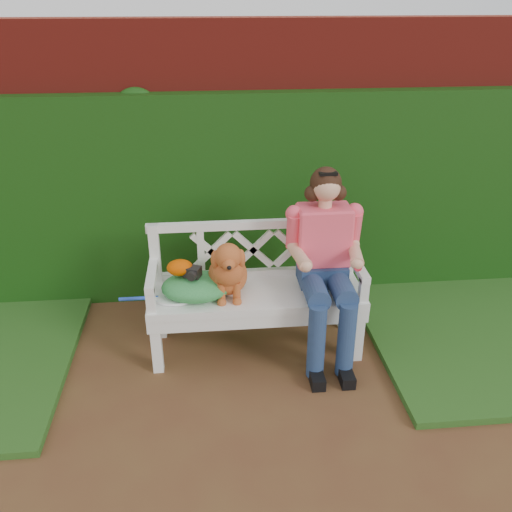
{
  "coord_description": "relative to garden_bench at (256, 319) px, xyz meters",
  "views": [
    {
      "loc": [
        -0.1,
        -2.45,
        2.38
      ],
      "look_at": [
        0.22,
        0.84,
        0.75
      ],
      "focal_mm": 38.0,
      "sensor_mm": 36.0,
      "label": 1
    }
  ],
  "objects": [
    {
      "name": "ground",
      "position": [
        -0.22,
        -0.84,
        -0.24
      ],
      "size": [
        60.0,
        60.0,
        0.0
      ],
      "primitive_type": "plane",
      "color": "brown"
    },
    {
      "name": "brick_wall",
      "position": [
        -0.22,
        1.06,
        0.86
      ],
      "size": [
        10.0,
        0.3,
        2.2
      ],
      "primitive_type": "cube",
      "color": "maroon",
      "rests_on": "ground"
    },
    {
      "name": "ivy_hedge",
      "position": [
        -0.22,
        0.84,
        0.61
      ],
      "size": [
        10.0,
        0.18,
        1.7
      ],
      "primitive_type": "cube",
      "color": "#154210",
      "rests_on": "ground"
    },
    {
      "name": "garden_bench",
      "position": [
        0.0,
        0.0,
        0.0
      ],
      "size": [
        1.63,
        0.73,
        0.48
      ],
      "primitive_type": null,
      "rotation": [
        0.0,
        0.0,
        0.09
      ],
      "color": "white",
      "rests_on": "ground"
    },
    {
      "name": "seated_woman",
      "position": [
        0.46,
        -0.02,
        0.41
      ],
      "size": [
        0.77,
        0.88,
        1.3
      ],
      "primitive_type": null,
      "rotation": [
        0.0,
        0.0,
        -0.37
      ],
      "color": "#F82965",
      "rests_on": "ground"
    },
    {
      "name": "dog",
      "position": [
        -0.2,
        -0.03,
        0.46
      ],
      "size": [
        0.41,
        0.47,
        0.44
      ],
      "primitive_type": null,
      "rotation": [
        0.0,
        0.0,
        0.37
      ],
      "color": "#97542D",
      "rests_on": "garden_bench"
    },
    {
      "name": "tennis_racket",
      "position": [
        -0.59,
        -0.05,
        0.25
      ],
      "size": [
        0.6,
        0.43,
        0.03
      ],
      "primitive_type": null,
      "rotation": [
        0.0,
        0.0,
        0.4
      ],
      "color": "white",
      "rests_on": "garden_bench"
    },
    {
      "name": "green_bag",
      "position": [
        -0.41,
        -0.04,
        0.32
      ],
      "size": [
        0.52,
        0.43,
        0.16
      ],
      "primitive_type": null,
      "rotation": [
        0.0,
        0.0,
        -0.14
      ],
      "color": "#1B7918",
      "rests_on": "garden_bench"
    },
    {
      "name": "camera_item",
      "position": [
        -0.44,
        -0.05,
        0.44
      ],
      "size": [
        0.13,
        0.12,
        0.07
      ],
      "primitive_type": "cube",
      "rotation": [
        0.0,
        0.0,
        -0.43
      ],
      "color": "black",
      "rests_on": "green_bag"
    },
    {
      "name": "baseball_glove",
      "position": [
        -0.52,
        -0.02,
        0.46
      ],
      "size": [
        0.18,
        0.13,
        0.11
      ],
      "primitive_type": "ellipsoid",
      "rotation": [
        0.0,
        0.0,
        0.02
      ],
      "color": "#CA4600",
      "rests_on": "green_bag"
    }
  ]
}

